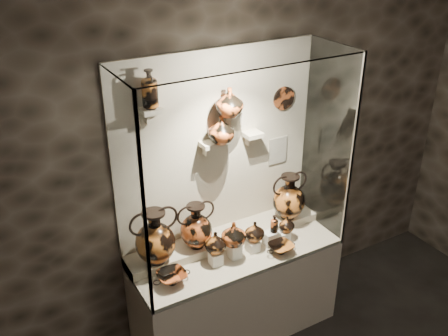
# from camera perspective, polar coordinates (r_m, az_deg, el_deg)

# --- Properties ---
(wall_back) EXTENTS (5.00, 0.02, 3.20)m
(wall_back) POSITION_cam_1_polar(r_m,az_deg,el_deg) (3.89, -0.87, 2.11)
(wall_back) COLOR black
(wall_back) RESTS_ON ground
(plinth) EXTENTS (1.70, 0.60, 0.80)m
(plinth) POSITION_cam_1_polar(r_m,az_deg,el_deg) (4.31, 1.37, -14.13)
(plinth) COLOR beige
(plinth) RESTS_ON floor
(front_tier) EXTENTS (1.68, 0.58, 0.03)m
(front_tier) POSITION_cam_1_polar(r_m,az_deg,el_deg) (4.05, 1.43, -9.70)
(front_tier) COLOR #B9AA90
(front_tier) RESTS_ON plinth
(rear_tier) EXTENTS (1.70, 0.25, 0.10)m
(rear_tier) POSITION_cam_1_polar(r_m,az_deg,el_deg) (4.15, 0.18, -8.07)
(rear_tier) COLOR #B9AA90
(rear_tier) RESTS_ON plinth
(back_panel) EXTENTS (1.70, 0.03, 1.60)m
(back_panel) POSITION_cam_1_polar(r_m,az_deg,el_deg) (3.89, -0.83, 2.08)
(back_panel) COLOR beige
(back_panel) RESTS_ON plinth
(glass_front) EXTENTS (1.70, 0.01, 1.60)m
(glass_front) POSITION_cam_1_polar(r_m,az_deg,el_deg) (3.42, 4.14, -1.65)
(glass_front) COLOR white
(glass_front) RESTS_ON plinth
(glass_left) EXTENTS (0.01, 0.60, 1.60)m
(glass_left) POSITION_cam_1_polar(r_m,az_deg,el_deg) (3.33, -11.00, -2.96)
(glass_left) COLOR white
(glass_left) RESTS_ON plinth
(glass_right) EXTENTS (0.01, 0.60, 1.60)m
(glass_right) POSITION_cam_1_polar(r_m,az_deg,el_deg) (4.10, 11.75, 2.89)
(glass_right) COLOR white
(glass_right) RESTS_ON plinth
(glass_top) EXTENTS (1.70, 0.60, 0.01)m
(glass_top) POSITION_cam_1_polar(r_m,az_deg,el_deg) (3.36, 1.75, 12.51)
(glass_top) COLOR white
(glass_top) RESTS_ON back_panel
(frame_post_left) EXTENTS (0.02, 0.02, 1.60)m
(frame_post_left) POSITION_cam_1_polar(r_m,az_deg,el_deg) (3.09, -9.07, -5.27)
(frame_post_left) COLOR gray
(frame_post_left) RESTS_ON plinth
(frame_post_right) EXTENTS (0.02, 0.02, 1.60)m
(frame_post_right) POSITION_cam_1_polar(r_m,az_deg,el_deg) (3.91, 14.42, 1.35)
(frame_post_right) COLOR gray
(frame_post_right) RESTS_ON plinth
(pedestal_a) EXTENTS (0.09, 0.09, 0.10)m
(pedestal_a) POSITION_cam_1_polar(r_m,az_deg,el_deg) (3.89, -0.99, -10.27)
(pedestal_a) COLOR silver
(pedestal_a) RESTS_ON front_tier
(pedestal_b) EXTENTS (0.09, 0.09, 0.13)m
(pedestal_b) POSITION_cam_1_polar(r_m,az_deg,el_deg) (3.95, 1.20, -9.36)
(pedestal_b) COLOR silver
(pedestal_b) RESTS_ON front_tier
(pedestal_c) EXTENTS (0.09, 0.09, 0.09)m
(pedestal_c) POSITION_cam_1_polar(r_m,az_deg,el_deg) (4.03, 3.29, -8.87)
(pedestal_c) COLOR silver
(pedestal_c) RESTS_ON front_tier
(pedestal_d) EXTENTS (0.09, 0.09, 0.12)m
(pedestal_d) POSITION_cam_1_polar(r_m,az_deg,el_deg) (4.10, 5.20, -8.03)
(pedestal_d) COLOR silver
(pedestal_d) RESTS_ON front_tier
(pedestal_e) EXTENTS (0.09, 0.09, 0.08)m
(pedestal_e) POSITION_cam_1_polar(r_m,az_deg,el_deg) (4.18, 6.78, -7.68)
(pedestal_e) COLOR silver
(pedestal_e) RESTS_ON front_tier
(bracket_ul) EXTENTS (0.14, 0.12, 0.04)m
(bracket_ul) POSITION_cam_1_polar(r_m,az_deg,el_deg) (3.44, -8.36, 6.52)
(bracket_ul) COLOR beige
(bracket_ul) RESTS_ON back_panel
(bracket_ca) EXTENTS (0.14, 0.12, 0.04)m
(bracket_ca) POSITION_cam_1_polar(r_m,az_deg,el_deg) (3.74, -1.62, 2.74)
(bracket_ca) COLOR beige
(bracket_ca) RESTS_ON back_panel
(bracket_cb) EXTENTS (0.10, 0.12, 0.04)m
(bracket_cb) POSITION_cam_1_polar(r_m,az_deg,el_deg) (3.76, 1.04, 6.14)
(bracket_cb) COLOR beige
(bracket_cb) RESTS_ON back_panel
(bracket_cc) EXTENTS (0.14, 0.12, 0.04)m
(bracket_cc) POSITION_cam_1_polar(r_m,az_deg,el_deg) (3.92, 3.29, 3.86)
(bracket_cc) COLOR beige
(bracket_cc) RESTS_ON back_panel
(amphora_left) EXTENTS (0.45, 0.45, 0.44)m
(amphora_left) POSITION_cam_1_polar(r_m,az_deg,el_deg) (3.73, -7.86, -7.81)
(amphora_left) COLOR #BA6423
(amphora_left) RESTS_ON rear_tier
(amphora_mid) EXTENTS (0.30, 0.30, 0.38)m
(amphora_mid) POSITION_cam_1_polar(r_m,az_deg,el_deg) (3.88, -3.21, -6.62)
(amphora_mid) COLOR #C25322
(amphora_mid) RESTS_ON rear_tier
(amphora_right) EXTENTS (0.40, 0.40, 0.41)m
(amphora_right) POSITION_cam_1_polar(r_m,az_deg,el_deg) (4.26, 7.42, -3.26)
(amphora_right) COLOR #BA6423
(amphora_right) RESTS_ON rear_tier
(jug_a) EXTENTS (0.20, 0.20, 0.17)m
(jug_a) POSITION_cam_1_polar(r_m,az_deg,el_deg) (3.82, -1.00, -8.47)
(jug_a) COLOR #BA6423
(jug_a) RESTS_ON pedestal_a
(jug_b) EXTENTS (0.25, 0.25, 0.20)m
(jug_b) POSITION_cam_1_polar(r_m,az_deg,el_deg) (3.84, 1.09, -7.52)
(jug_b) COLOR #C25322
(jug_b) RESTS_ON pedestal_b
(jug_c) EXTENTS (0.16, 0.16, 0.16)m
(jug_c) POSITION_cam_1_polar(r_m,az_deg,el_deg) (3.98, 3.50, -7.20)
(jug_c) COLOR #BA6423
(jug_c) RESTS_ON pedestal_c
(jug_e) EXTENTS (0.14, 0.14, 0.14)m
(jug_e) POSITION_cam_1_polar(r_m,az_deg,el_deg) (4.13, 7.17, -6.36)
(jug_e) COLOR #BA6423
(jug_e) RESTS_ON pedestal_e
(lekythos_small) EXTENTS (0.09, 0.09, 0.17)m
(lekythos_small) POSITION_cam_1_polar(r_m,az_deg,el_deg) (4.03, 5.75, -6.24)
(lekythos_small) COLOR #C25322
(lekythos_small) RESTS_ON pedestal_d
(kylix_left) EXTENTS (0.34, 0.31, 0.11)m
(kylix_left) POSITION_cam_1_polar(r_m,az_deg,el_deg) (3.73, -5.99, -12.28)
(kylix_left) COLOR #C25322
(kylix_left) RESTS_ON front_tier
(kylix_right) EXTENTS (0.26, 0.22, 0.10)m
(kylix_right) POSITION_cam_1_polar(r_m,az_deg,el_deg) (4.03, 6.51, -9.02)
(kylix_right) COLOR #BA6423
(kylix_right) RESTS_ON front_tier
(lekythos_tall) EXTENTS (0.15, 0.15, 0.30)m
(lekythos_tall) POSITION_cam_1_polar(r_m,az_deg,el_deg) (3.37, -8.52, 9.12)
(lekythos_tall) COLOR #BA6423
(lekythos_tall) RESTS_ON bracket_ul
(ovoid_vase_a) EXTENTS (0.26, 0.26, 0.21)m
(ovoid_vase_a) POSITION_cam_1_polar(r_m,az_deg,el_deg) (3.68, -0.34, 4.41)
(ovoid_vase_a) COLOR #C25322
(ovoid_vase_a) RESTS_ON bracket_ca
(ovoid_vase_b) EXTENTS (0.21, 0.21, 0.21)m
(ovoid_vase_b) POSITION_cam_1_polar(r_m,az_deg,el_deg) (3.64, 0.61, 7.55)
(ovoid_vase_b) COLOR #C25322
(ovoid_vase_b) RESTS_ON bracket_cb
(wall_plate) EXTENTS (0.19, 0.02, 0.19)m
(wall_plate) POSITION_cam_1_polar(r_m,az_deg,el_deg) (4.04, 6.83, 7.93)
(wall_plate) COLOR #9A441E
(wall_plate) RESTS_ON back_panel
(info_placard) EXTENTS (0.18, 0.01, 0.24)m
(info_placard) POSITION_cam_1_polar(r_m,az_deg,el_deg) (4.20, 6.15, 2.01)
(info_placard) COLOR beige
(info_placard) RESTS_ON back_panel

